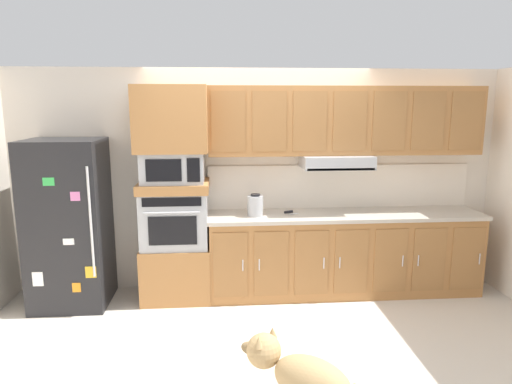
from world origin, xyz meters
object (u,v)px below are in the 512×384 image
at_px(refrigerator, 69,223).
at_px(electric_kettle, 255,206).
at_px(built_in_oven, 175,218).
at_px(screwdriver, 289,212).
at_px(microwave, 173,167).
at_px(dog, 301,376).

bearing_deg(refrigerator, electric_kettle, 0.59).
distance_m(built_in_oven, screwdriver, 1.25).
distance_m(refrigerator, microwave, 1.24).
relative_size(microwave, dog, 0.81).
relative_size(screwdriver, dog, 0.20).
height_order(microwave, screwdriver, microwave).
xyz_separation_m(built_in_oven, screwdriver, (1.25, 0.04, 0.03)).
relative_size(refrigerator, dog, 2.22).
height_order(built_in_oven, screwdriver, built_in_oven).
distance_m(built_in_oven, dog, 2.48).
xyz_separation_m(built_in_oven, electric_kettle, (0.87, -0.05, 0.13)).
bearing_deg(refrigerator, microwave, 3.53).
bearing_deg(dog, screwdriver, -55.78).
bearing_deg(screwdriver, microwave, -178.12).
distance_m(microwave, screwdriver, 1.35).
height_order(built_in_oven, electric_kettle, built_in_oven).
xyz_separation_m(refrigerator, screwdriver, (2.34, 0.11, 0.05)).
height_order(refrigerator, screwdriver, refrigerator).
bearing_deg(dog, microwave, -25.26).
distance_m(electric_kettle, dog, 2.27).
bearing_deg(refrigerator, built_in_oven, 3.53).
bearing_deg(screwdriver, dog, -96.44).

